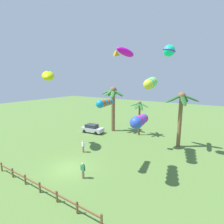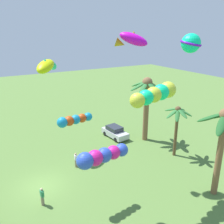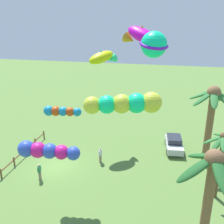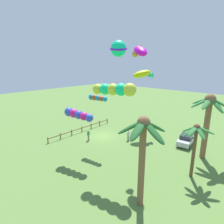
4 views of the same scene
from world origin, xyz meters
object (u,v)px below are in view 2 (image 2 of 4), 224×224
at_px(kite_tube_0, 74,120).
at_px(kite_fish_5, 132,40).
at_px(palm_tree_1, 147,95).
at_px(kite_fish_1, 46,66).
at_px(kite_tube_3, 102,156).
at_px(kite_tube_4, 155,94).
at_px(parked_car_0, 115,132).
at_px(spectator_0, 76,160).
at_px(palm_tree_2, 223,133).
at_px(spectator_1, 42,196).
at_px(kite_ball_2, 191,43).
at_px(palm_tree_0, 177,118).

bearing_deg(kite_tube_0, kite_fish_5, 100.14).
distance_m(palm_tree_1, kite_fish_1, 12.22).
height_order(kite_tube_3, kite_tube_4, kite_tube_4).
relative_size(parked_car_0, spectator_0, 2.55).
height_order(palm_tree_2, kite_tube_4, kite_tube_4).
relative_size(spectator_1, kite_tube_0, 0.54).
bearing_deg(kite_tube_0, palm_tree_2, 63.55).
height_order(spectator_1, kite_fish_5, kite_fish_5).
bearing_deg(kite_tube_4, kite_fish_1, -159.44).
relative_size(parked_car_0, kite_ball_2, 2.00).
distance_m(palm_tree_0, spectator_0, 11.64).
xyz_separation_m(palm_tree_2, kite_tube_4, (-2.54, -5.05, 3.32)).
bearing_deg(kite_ball_2, parked_car_0, 171.88).
relative_size(palm_tree_0, spectator_1, 3.64).
bearing_deg(parked_car_0, kite_fish_1, -93.77).
bearing_deg(spectator_1, spectator_0, 132.08).
relative_size(palm_tree_1, kite_fish_5, 2.75).
bearing_deg(kite_ball_2, palm_tree_0, 137.66).
relative_size(kite_ball_2, kite_tube_3, 0.50).
bearing_deg(kite_fish_5, kite_tube_3, -48.68).
bearing_deg(palm_tree_1, kite_fish_5, -48.01).
bearing_deg(parked_car_0, spectator_1, -54.29).
bearing_deg(kite_fish_1, palm_tree_2, 33.01).
bearing_deg(kite_tube_4, palm_tree_1, 145.13).
xyz_separation_m(palm_tree_0, kite_tube_3, (5.26, -11.92, 1.18)).
height_order(kite_fish_1, kite_ball_2, kite_ball_2).
xyz_separation_m(kite_tube_3, kite_tube_4, (-0.96, 5.06, 3.34)).
distance_m(kite_fish_1, kite_fish_5, 10.35).
height_order(spectator_1, kite_fish_1, kite_fish_1).
height_order(palm_tree_0, kite_tube_4, kite_tube_4).
distance_m(kite_tube_0, kite_fish_1, 10.09).
relative_size(palm_tree_0, kite_tube_0, 1.96).
relative_size(palm_tree_0, parked_car_0, 1.43).
relative_size(kite_tube_0, kite_tube_3, 0.72).
distance_m(kite_ball_2, kite_tube_3, 9.71).
distance_m(palm_tree_0, kite_tube_0, 12.74).
relative_size(palm_tree_1, parked_car_0, 2.00).
height_order(palm_tree_0, parked_car_0, palm_tree_0).
distance_m(spectator_1, kite_tube_3, 7.22).
distance_m(palm_tree_1, palm_tree_2, 11.98).
height_order(palm_tree_1, parked_car_0, palm_tree_1).
xyz_separation_m(palm_tree_0, kite_tube_4, (4.30, -6.86, 4.52)).
xyz_separation_m(spectator_1, kite_tube_4, (3.34, 8.29, 8.15)).
relative_size(spectator_0, kite_fish_5, 0.54).
relative_size(parked_car_0, kite_tube_4, 0.86).
bearing_deg(kite_fish_5, kite_tube_0, -79.86).
height_order(palm_tree_1, kite_fish_5, kite_fish_5).
relative_size(palm_tree_2, kite_fish_5, 2.62).
xyz_separation_m(spectator_1, kite_fish_1, (-9.03, 3.65, 9.01)).
bearing_deg(palm_tree_0, kite_tube_0, -82.68).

